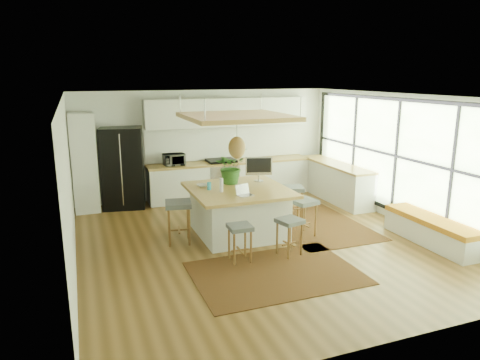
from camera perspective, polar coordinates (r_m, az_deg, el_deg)
name	(u,v)px	position (r m, az deg, el deg)	size (l,w,h in m)	color
floor	(259,242)	(8.38, 2.51, -7.97)	(7.00, 7.00, 0.00)	brown
ceiling	(261,96)	(7.81, 2.71, 10.79)	(7.00, 7.00, 0.00)	white
wall_back	(206,144)	(11.24, -4.45, 4.67)	(6.50, 6.50, 0.00)	silver
wall_front	(386,236)	(5.09, 18.40, -6.94)	(6.50, 6.50, 0.00)	silver
wall_left	(69,187)	(7.37, -21.31, -0.91)	(7.00, 7.00, 0.00)	silver
wall_right	(404,160)	(9.72, 20.53, 2.46)	(7.00, 7.00, 0.00)	silver
window_wall	(403,158)	(9.69, 20.42, 2.74)	(0.10, 6.20, 2.60)	black
pantry	(84,163)	(10.53, -19.53, 2.09)	(0.55, 0.60, 2.25)	silver
back_counter_base	(231,180)	(11.28, -1.22, 0.03)	(4.20, 0.60, 0.88)	silver
back_counter_top	(231,162)	(11.18, -1.24, 2.32)	(4.24, 0.64, 0.05)	olive
backsplash	(227,143)	(11.38, -1.75, 4.82)	(4.20, 0.02, 0.80)	white
upper_cabinets	(228,112)	(11.14, -1.51, 8.77)	(4.20, 0.34, 0.70)	silver
range	(221,178)	(11.19, -2.43, 0.22)	(0.76, 0.62, 1.00)	#A5A5AA
right_counter_base	(336,182)	(11.27, 12.30, -0.29)	(0.60, 2.50, 0.88)	silver
right_counter_top	(337,164)	(11.18, 12.42, 2.00)	(0.64, 2.54, 0.05)	olive
window_bench	(431,231)	(8.94, 23.51, -6.03)	(0.52, 2.00, 0.50)	silver
ceiling_panel	(237,131)	(8.13, -0.41, 6.31)	(1.86, 1.86, 0.80)	olive
rug_near	(276,273)	(7.15, 4.65, -11.91)	(2.60, 1.80, 0.01)	black
rug_right	(316,225)	(9.40, 9.85, -5.73)	(1.80, 2.60, 0.01)	black
fridge	(123,169)	(10.63, -14.95, 1.41)	(0.94, 0.74, 1.90)	black
island	(239,211)	(8.61, -0.19, -4.09)	(1.85, 1.85, 0.93)	olive
stool_near_left	(240,241)	(7.41, -0.02, -7.96)	(0.38, 0.38, 0.64)	#4D5255
stool_near_right	(289,236)	(7.72, 6.41, -7.16)	(0.39, 0.39, 0.66)	#4D5255
stool_right_front	(303,218)	(8.64, 8.22, -4.95)	(0.44, 0.44, 0.74)	#4D5255
stool_right_back	(292,204)	(9.55, 6.76, -3.09)	(0.44, 0.44, 0.75)	#4D5255
stool_left_side	(179,224)	(8.30, -7.93, -5.72)	(0.47, 0.47, 0.80)	#4D5255
laptop	(245,189)	(7.94, 0.70, -1.22)	(0.28, 0.30, 0.21)	#A5A5AA
monitor	(259,169)	(9.00, 2.45, 1.46)	(0.55, 0.20, 0.51)	#A5A5AA
microwave	(174,158)	(10.77, -8.54, 2.80)	(0.50, 0.28, 0.34)	#A5A5AA
island_plant	(231,170)	(8.83, -1.23, 1.30)	(0.63, 0.70, 0.54)	#1E4C19
island_bowl	(202,185)	(8.64, -4.97, -0.70)	(0.20, 0.20, 0.05)	white
island_bottle_0	(210,185)	(8.38, -3.96, -0.63)	(0.07, 0.07, 0.19)	#34A8D1
island_bottle_1	(221,187)	(8.19, -2.45, -0.94)	(0.07, 0.07, 0.19)	white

